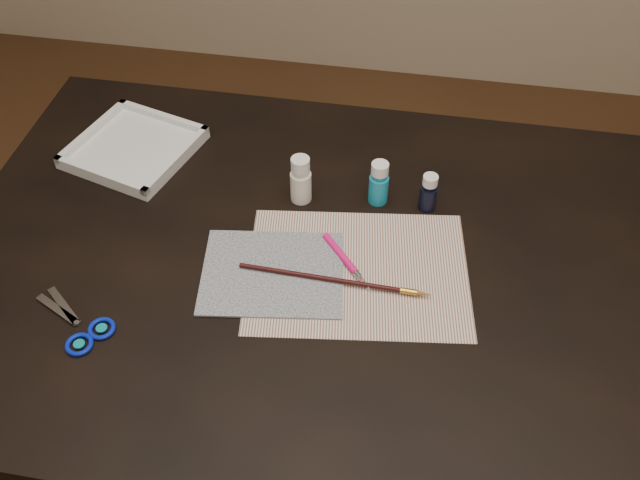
% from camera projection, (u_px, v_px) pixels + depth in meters
% --- Properties ---
extents(ground, '(3.50, 3.50, 0.02)m').
position_uv_depth(ground, '(320.00, 465.00, 1.77)').
color(ground, '#422614').
rests_on(ground, ground).
extents(table, '(1.30, 0.90, 0.75)m').
position_uv_depth(table, '(320.00, 380.00, 1.49)').
color(table, black).
rests_on(table, ground).
extents(paper, '(0.40, 0.33, 0.00)m').
position_uv_depth(paper, '(358.00, 272.00, 1.20)').
color(paper, white).
rests_on(paper, table).
extents(canvas, '(0.26, 0.22, 0.00)m').
position_uv_depth(canvas, '(273.00, 273.00, 1.19)').
color(canvas, black).
rests_on(canvas, paper).
extents(paint_bottle_white, '(0.04, 0.04, 0.09)m').
position_uv_depth(paint_bottle_white, '(301.00, 179.00, 1.29)').
color(paint_bottle_white, silver).
rests_on(paint_bottle_white, table).
extents(paint_bottle_cyan, '(0.04, 0.04, 0.09)m').
position_uv_depth(paint_bottle_cyan, '(379.00, 183.00, 1.29)').
color(paint_bottle_cyan, '#1688AF').
rests_on(paint_bottle_cyan, table).
extents(paint_bottle_navy, '(0.03, 0.03, 0.08)m').
position_uv_depth(paint_bottle_navy, '(429.00, 192.00, 1.28)').
color(paint_bottle_navy, black).
rests_on(paint_bottle_navy, table).
extents(paintbrush, '(0.32, 0.02, 0.01)m').
position_uv_depth(paintbrush, '(335.00, 280.00, 1.17)').
color(paintbrush, black).
rests_on(paintbrush, canvas).
extents(craft_knife, '(0.10, 0.12, 0.01)m').
position_uv_depth(craft_knife, '(348.00, 262.00, 1.20)').
color(craft_knife, '#EE1276').
rests_on(craft_knife, paper).
extents(scissors, '(0.19, 0.15, 0.01)m').
position_uv_depth(scissors, '(68.00, 320.00, 1.12)').
color(scissors, silver).
rests_on(scissors, table).
extents(palette_tray, '(0.27, 0.27, 0.03)m').
position_uv_depth(palette_tray, '(134.00, 147.00, 1.41)').
color(palette_tray, white).
rests_on(palette_tray, table).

